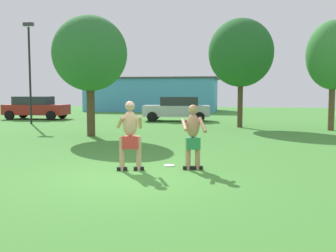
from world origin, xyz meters
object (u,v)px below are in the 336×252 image
object	(u,v)px
lamp_post	(30,63)
tree_right_field	(90,54)
car_silver_near_post	(177,108)
player_with_cap	(130,132)
tree_left_field	(241,53)
tree_behind_players	(333,55)
car_red_mid_lot	(36,107)
player_in_green	(193,136)
frisbee	(169,165)

from	to	relation	value
lamp_post	tree_right_field	xyz separation A→B (m)	(5.82, -5.42, -0.06)
car_silver_near_post	tree_right_field	size ratio (longest dim) A/B	0.86
player_with_cap	car_silver_near_post	bearing A→B (deg)	94.56
player_with_cap	tree_right_field	world-z (taller)	tree_right_field
tree_right_field	player_with_cap	bearing A→B (deg)	-62.15
tree_left_field	tree_right_field	distance (m)	8.41
tree_right_field	tree_behind_players	xyz separation A→B (m)	(10.91, 4.44, 0.15)
car_red_mid_lot	tree_right_field	distance (m)	12.21
player_in_green	tree_right_field	world-z (taller)	tree_right_field
car_silver_near_post	car_red_mid_lot	xyz separation A→B (m)	(-9.97, -0.07, 0.00)
car_red_mid_lot	tree_right_field	xyz separation A→B (m)	(7.56, -9.19, 2.74)
car_silver_near_post	tree_right_field	world-z (taller)	tree_right_field
player_in_green	lamp_post	bearing A→B (deg)	132.48
tree_behind_players	tree_right_field	bearing A→B (deg)	-157.85
frisbee	lamp_post	world-z (taller)	lamp_post
frisbee	tree_right_field	distance (m)	8.52
tree_left_field	tree_behind_players	size ratio (longest dim) A/B	1.07
car_red_mid_lot	lamp_post	distance (m)	5.00
player_in_green	car_silver_near_post	bearing A→B (deg)	100.06
player_with_cap	frisbee	world-z (taller)	player_with_cap
car_silver_near_post	tree_right_field	xyz separation A→B (m)	(-2.41, -9.26, 2.74)
car_silver_near_post	lamp_post	distance (m)	9.50
tree_right_field	lamp_post	bearing A→B (deg)	137.04
car_silver_near_post	tree_behind_players	distance (m)	10.19
player_with_cap	car_silver_near_post	distance (m)	16.32
player_with_cap	frisbee	bearing A→B (deg)	41.41
car_silver_near_post	car_red_mid_lot	size ratio (longest dim) A/B	1.03
player_in_green	tree_right_field	size ratio (longest dim) A/B	0.32
car_silver_near_post	frisbee	bearing A→B (deg)	-82.12
player_with_cap	tree_left_field	size ratio (longest dim) A/B	0.30
car_silver_near_post	tree_left_field	world-z (taller)	tree_left_field
lamp_post	frisbee	bearing A→B (deg)	-48.39
player_in_green	tree_left_field	world-z (taller)	tree_left_field
car_silver_near_post	tree_left_field	xyz separation A→B (m)	(4.02, -3.85, 3.17)
car_red_mid_lot	car_silver_near_post	bearing A→B (deg)	0.38
car_red_mid_lot	tree_behind_players	xyz separation A→B (m)	(18.47, -4.75, 2.89)
player_in_green	tree_behind_players	xyz separation A→B (m)	(5.68, 11.09, 2.86)
lamp_post	tree_left_field	distance (m)	12.26
player_in_green	frisbee	world-z (taller)	player_in_green
player_in_green	car_red_mid_lot	size ratio (longest dim) A/B	0.38
tree_left_field	tree_behind_players	world-z (taller)	tree_left_field
car_red_mid_lot	lamp_post	world-z (taller)	lamp_post
player_with_cap	car_silver_near_post	world-z (taller)	player_with_cap
car_silver_near_post	tree_left_field	size ratio (longest dim) A/B	0.77
player_with_cap	player_in_green	bearing A→B (deg)	13.41
player_in_green	tree_left_field	bearing A→B (deg)	84.31
player_with_cap	frisbee	xyz separation A→B (m)	(0.85, 0.75, -0.95)
frisbee	lamp_post	bearing A→B (deg)	131.61
frisbee	tree_right_field	bearing A→B (deg)	126.03
tree_right_field	car_silver_near_post	bearing A→B (deg)	75.41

